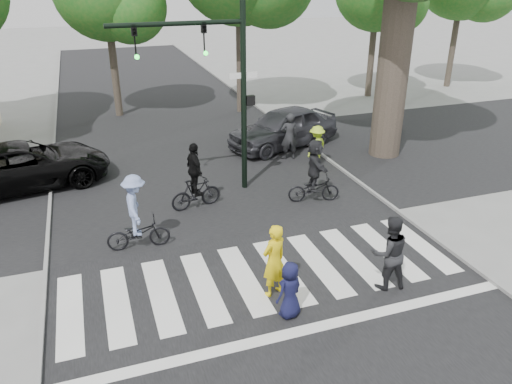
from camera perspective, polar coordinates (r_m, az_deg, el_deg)
ground at (r=11.63m, az=2.59°, el=-12.05°), size 120.00×120.00×0.00m
road_stem at (r=15.70m, az=-4.13°, el=-1.69°), size 10.00×70.00×0.01m
road_cross at (r=18.37m, az=-6.62°, el=2.23°), size 70.00×10.00×0.01m
curb_left at (r=15.35m, az=-22.66°, el=-4.15°), size 0.10×70.00×0.10m
curb_right at (r=17.53m, az=11.99°, el=0.87°), size 0.10×70.00×0.10m
crosswalk at (r=12.13m, az=1.42°, el=-10.26°), size 10.00×3.85×0.01m
traffic_signal at (r=15.64m, az=-4.48°, el=13.31°), size 4.45×0.29×6.00m
pedestrian_woman at (r=11.28m, az=2.07°, el=-7.83°), size 0.76×0.63×1.78m
pedestrian_child at (r=10.77m, az=3.89°, el=-11.11°), size 0.75×0.63×1.32m
pedestrian_adult at (r=11.90m, az=14.99°, el=-6.72°), size 0.98×0.81×1.84m
cyclist_left at (r=13.42m, az=-13.49°, el=-2.85°), size 1.69×1.11×2.10m
cyclist_mid at (r=15.37m, az=-6.95°, el=1.14°), size 1.67×1.04×2.12m
cyclist_right at (r=15.78m, az=6.69°, el=2.01°), size 1.73×1.60×2.08m
car_suv at (r=18.55m, az=-24.95°, el=2.78°), size 5.93×3.55×1.54m
car_grey at (r=20.77m, az=3.14°, el=7.38°), size 5.15×3.26×1.63m
bystander_hivis at (r=18.74m, az=6.94°, el=5.21°), size 1.16×1.04×1.56m
bystander_dark at (r=19.33m, az=3.83°, el=6.36°), size 0.72×0.53×1.83m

